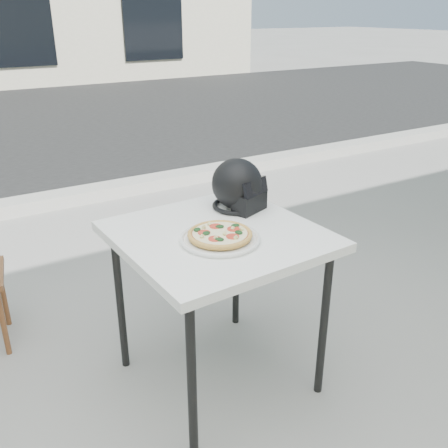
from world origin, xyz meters
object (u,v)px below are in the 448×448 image
cafe_table_main (218,246)px  pizza (220,234)px  plate (220,239)px  helmet (238,187)px

cafe_table_main → pizza: bearing=-114.6°
cafe_table_main → pizza: 0.14m
plate → helmet: (0.27, 0.29, 0.10)m
pizza → helmet: (0.27, 0.28, 0.08)m
cafe_table_main → pizza: pizza is taller
plate → pizza: pizza is taller
cafe_table_main → helmet: (0.23, 0.20, 0.18)m
cafe_table_main → plate: 0.13m
helmet → cafe_table_main: bearing=-160.7°
helmet → pizza: bearing=-154.6°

